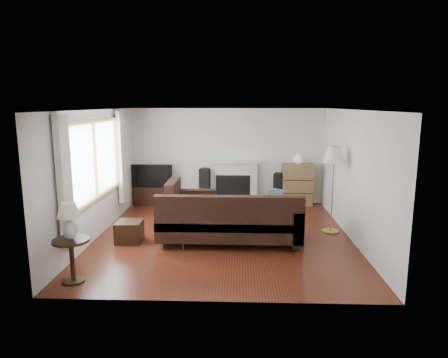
{
  "coord_description": "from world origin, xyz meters",
  "views": [
    {
      "loc": [
        0.3,
        -7.69,
        2.61
      ],
      "look_at": [
        0.0,
        0.3,
        1.1
      ],
      "focal_mm": 32.0,
      "sensor_mm": 36.0,
      "label": 1
    }
  ],
  "objects_px": {
    "floor_lamp": "(333,190)",
    "side_table": "(72,261)",
    "bookshelf": "(297,185)",
    "sectional_sofa": "(229,219)",
    "coffee_table": "(231,212)",
    "tv_stand": "(154,195)"
  },
  "relations": [
    {
      "from": "coffee_table",
      "to": "floor_lamp",
      "type": "distance_m",
      "value": 2.31
    },
    {
      "from": "bookshelf",
      "to": "side_table",
      "type": "height_order",
      "value": "bookshelf"
    },
    {
      "from": "tv_stand",
      "to": "coffee_table",
      "type": "relative_size",
      "value": 0.88
    },
    {
      "from": "sectional_sofa",
      "to": "coffee_table",
      "type": "height_order",
      "value": "sectional_sofa"
    },
    {
      "from": "sectional_sofa",
      "to": "side_table",
      "type": "distance_m",
      "value": 2.91
    },
    {
      "from": "sectional_sofa",
      "to": "coffee_table",
      "type": "distance_m",
      "value": 1.48
    },
    {
      "from": "tv_stand",
      "to": "coffee_table",
      "type": "height_order",
      "value": "tv_stand"
    },
    {
      "from": "tv_stand",
      "to": "bookshelf",
      "type": "distance_m",
      "value": 3.78
    },
    {
      "from": "bookshelf",
      "to": "floor_lamp",
      "type": "bearing_deg",
      "value": -80.4
    },
    {
      "from": "bookshelf",
      "to": "sectional_sofa",
      "type": "xyz_separation_m",
      "value": [
        -1.69,
        -2.95,
        -0.07
      ]
    },
    {
      "from": "bookshelf",
      "to": "sectional_sofa",
      "type": "bearing_deg",
      "value": -119.89
    },
    {
      "from": "tv_stand",
      "to": "floor_lamp",
      "type": "bearing_deg",
      "value": -28.13
    },
    {
      "from": "sectional_sofa",
      "to": "coffee_table",
      "type": "xyz_separation_m",
      "value": [
        -0.0,
        1.46,
        -0.26
      ]
    },
    {
      "from": "floor_lamp",
      "to": "side_table",
      "type": "bearing_deg",
      "value": -150.11
    },
    {
      "from": "sectional_sofa",
      "to": "floor_lamp",
      "type": "distance_m",
      "value": 2.23
    },
    {
      "from": "bookshelf",
      "to": "side_table",
      "type": "distance_m",
      "value": 6.2
    },
    {
      "from": "bookshelf",
      "to": "sectional_sofa",
      "type": "distance_m",
      "value": 3.4
    },
    {
      "from": "coffee_table",
      "to": "side_table",
      "type": "relative_size",
      "value": 1.6
    },
    {
      "from": "tv_stand",
      "to": "coffee_table",
      "type": "distance_m",
      "value": 2.54
    },
    {
      "from": "side_table",
      "to": "tv_stand",
      "type": "bearing_deg",
      "value": 87.54
    },
    {
      "from": "bookshelf",
      "to": "coffee_table",
      "type": "height_order",
      "value": "bookshelf"
    },
    {
      "from": "sectional_sofa",
      "to": "bookshelf",
      "type": "bearing_deg",
      "value": 60.11
    }
  ]
}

